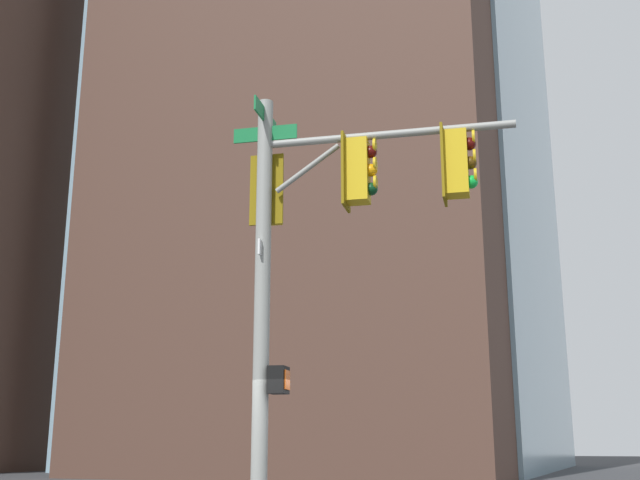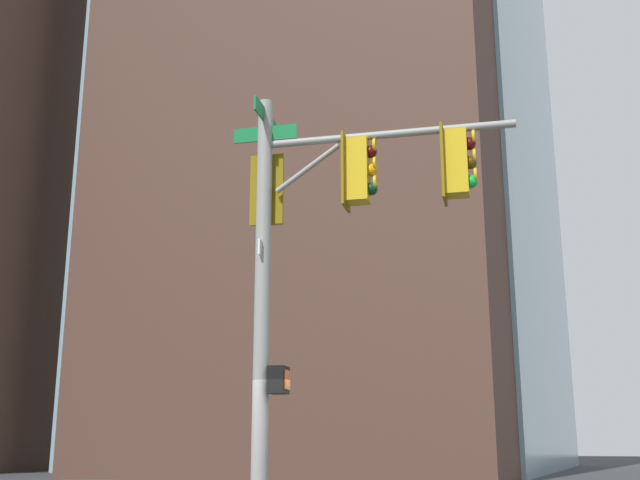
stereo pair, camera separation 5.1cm
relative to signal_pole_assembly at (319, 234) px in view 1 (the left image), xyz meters
name	(u,v)px [view 1 (the left image)]	position (x,y,z in m)	size (l,w,h in m)	color
signal_pole_assembly	(319,234)	(0.00, 0.00, 0.00)	(4.37, 1.28, 6.94)	gray
building_brick_nearside	(314,54)	(11.50, -27.44, 18.59)	(20.81, 14.34, 46.59)	#4C3328
building_glass_tower	(344,41)	(13.91, -39.05, 25.74)	(26.09, 26.27, 60.89)	#8CB2C6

